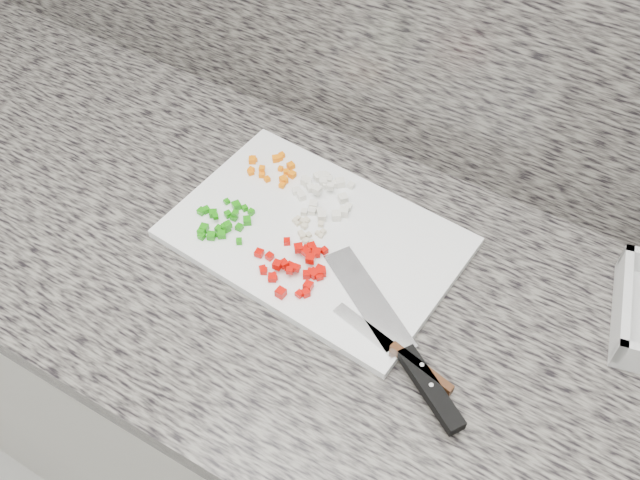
# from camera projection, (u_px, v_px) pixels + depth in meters

# --- Properties ---
(cabinet) EXTENTS (3.92, 0.62, 0.86)m
(cabinet) POSITION_uv_depth(u_px,v_px,m) (339.00, 429.00, 1.39)
(cabinet) COLOR silver
(cabinet) RESTS_ON ground
(countertop) EXTENTS (3.96, 0.64, 0.04)m
(countertop) POSITION_uv_depth(u_px,v_px,m) (345.00, 297.00, 1.05)
(countertop) COLOR #67635A
(countertop) RESTS_ON cabinet
(backsplash) EXTENTS (3.92, 0.02, 0.60)m
(backsplash) POSITION_uv_depth(u_px,v_px,m) (459.00, 4.00, 0.96)
(backsplash) COLOR #67635A
(backsplash) RESTS_ON countertop
(cutting_board) EXTENTS (0.45, 0.32, 0.01)m
(cutting_board) POSITION_uv_depth(u_px,v_px,m) (315.00, 237.00, 1.08)
(cutting_board) COLOR white
(cutting_board) RESTS_ON countertop
(carrot_pile) EXTENTS (0.09, 0.07, 0.02)m
(carrot_pile) POSITION_uv_depth(u_px,v_px,m) (273.00, 169.00, 1.16)
(carrot_pile) COLOR orange
(carrot_pile) RESTS_ON cutting_board
(onion_pile) EXTENTS (0.11, 0.10, 0.02)m
(onion_pile) POSITION_uv_depth(u_px,v_px,m) (323.00, 193.00, 1.12)
(onion_pile) COLOR silver
(onion_pile) RESTS_ON cutting_board
(green_pepper_pile) EXTENTS (0.10, 0.09, 0.02)m
(green_pepper_pile) POSITION_uv_depth(u_px,v_px,m) (223.00, 222.00, 1.09)
(green_pepper_pile) COLOR #19830B
(green_pepper_pile) RESTS_ON cutting_board
(red_pepper_pile) EXTENTS (0.11, 0.11, 0.02)m
(red_pepper_pile) POSITION_uv_depth(u_px,v_px,m) (297.00, 267.00, 1.03)
(red_pepper_pile) COLOR #C30802
(red_pepper_pile) RESTS_ON cutting_board
(garlic_pile) EXTENTS (0.06, 0.05, 0.01)m
(garlic_pile) POSITION_uv_depth(u_px,v_px,m) (308.00, 230.00, 1.08)
(garlic_pile) COLOR beige
(garlic_pile) RESTS_ON cutting_board
(chef_knife) EXTENTS (0.29, 0.20, 0.02)m
(chef_knife) POSITION_uv_depth(u_px,v_px,m) (408.00, 356.00, 0.94)
(chef_knife) COLOR silver
(chef_knife) RESTS_ON cutting_board
(paring_knife) EXTENTS (0.19, 0.06, 0.02)m
(paring_knife) POSITION_uv_depth(u_px,v_px,m) (406.00, 358.00, 0.94)
(paring_knife) COLOR silver
(paring_knife) RESTS_ON cutting_board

